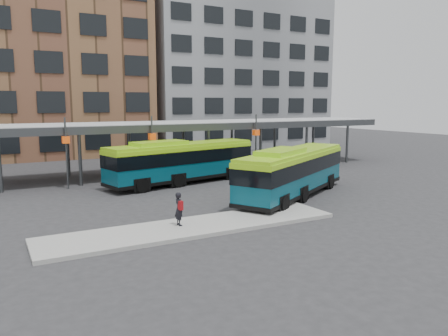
# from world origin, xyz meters

# --- Properties ---
(ground) EXTENTS (120.00, 120.00, 0.00)m
(ground) POSITION_xyz_m (0.00, 0.00, 0.00)
(ground) COLOR #28282B
(ground) RESTS_ON ground
(boarding_island) EXTENTS (14.00, 3.00, 0.18)m
(boarding_island) POSITION_xyz_m (-5.50, -3.00, 0.09)
(boarding_island) COLOR gray
(boarding_island) RESTS_ON ground
(canopy) EXTENTS (40.00, 6.53, 4.80)m
(canopy) POSITION_xyz_m (-0.06, 12.87, 3.91)
(canopy) COLOR #999B9E
(canopy) RESTS_ON ground
(building_brick) EXTENTS (26.00, 14.00, 22.00)m
(building_brick) POSITION_xyz_m (-10.00, 32.00, 11.00)
(building_brick) COLOR brown
(building_brick) RESTS_ON ground
(building_grey) EXTENTS (24.00, 14.00, 20.00)m
(building_grey) POSITION_xyz_m (16.00, 32.00, 10.00)
(building_grey) COLOR slate
(building_grey) RESTS_ON ground
(bus_front) EXTENTS (10.99, 7.69, 3.11)m
(bus_front) POSITION_xyz_m (2.70, 0.38, 1.62)
(bus_front) COLOR #074151
(bus_front) RESTS_ON ground
(bus_rear) EXTENTS (11.64, 4.75, 3.14)m
(bus_rear) POSITION_xyz_m (-1.46, 7.91, 1.64)
(bus_rear) COLOR #074151
(bus_rear) RESTS_ON ground
(pedestrian) EXTENTS (0.37, 0.60, 1.54)m
(pedestrian) POSITION_xyz_m (-6.13, -2.72, 0.96)
(pedestrian) COLOR black
(pedestrian) RESTS_ON boarding_island
(bike_rack) EXTENTS (4.70, 1.33, 1.06)m
(bike_rack) POSITION_xyz_m (12.62, 12.12, 0.48)
(bike_rack) COLOR slate
(bike_rack) RESTS_ON ground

